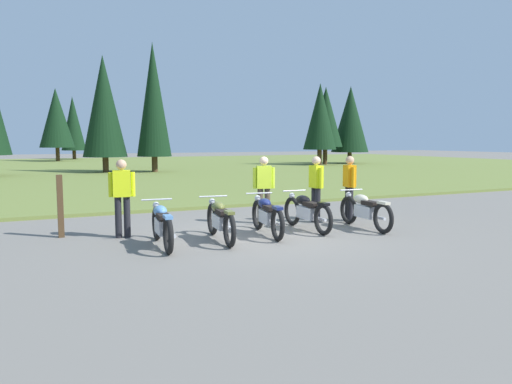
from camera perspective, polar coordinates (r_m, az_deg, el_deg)
ground_plane at (r=10.82m, az=1.35°, el=-5.05°), size 140.00×140.00×0.00m
grass_moorland at (r=36.35m, az=-17.53°, el=2.53°), size 80.00×44.00×0.10m
forest_treeline at (r=38.97m, az=-22.57°, el=8.64°), size 44.42×27.00×8.38m
motorcycle_sky_blue at (r=9.83m, az=-10.79°, el=-3.68°), size 0.62×2.10×0.88m
motorcycle_olive at (r=10.24m, az=-4.14°, el=-3.20°), size 0.62×2.10×0.88m
motorcycle_navy at (r=10.84m, az=1.27°, el=-2.67°), size 0.62×2.09×0.88m
motorcycle_black at (r=11.50m, az=5.85°, el=-2.21°), size 0.62×2.10×0.88m
motorcycle_cream at (r=11.90m, az=12.43°, el=-2.04°), size 0.62×2.10×0.88m
rider_checking_bike at (r=10.84m, az=-15.18°, el=-0.17°), size 0.54×0.28×1.67m
rider_near_row_end at (r=12.89m, az=10.71°, el=0.89°), size 0.29×0.54×1.67m
rider_in_hivis_vest at (r=12.27m, az=0.91°, el=0.74°), size 0.53×0.32×1.67m
rider_with_back_turned at (r=12.53m, az=6.93°, el=0.81°), size 0.23×0.55×1.67m
trail_marker_post at (r=11.32m, az=-21.62°, el=-1.53°), size 0.12×0.12×1.34m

